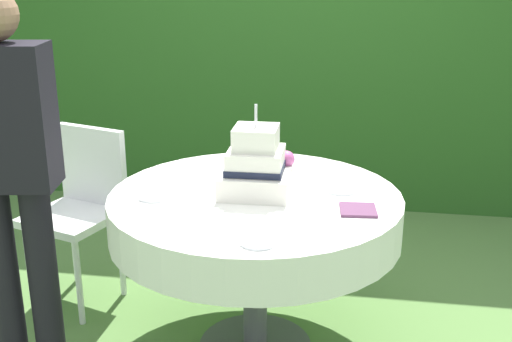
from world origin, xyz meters
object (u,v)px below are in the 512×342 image
(wedding_cake, at_px, (257,167))
(standing_person, at_px, (10,167))
(serving_plate_near, at_px, (341,189))
(napkin_stack, at_px, (358,210))
(serving_plate_left, at_px, (258,242))
(cake_table, at_px, (255,216))
(serving_plate_far, at_px, (155,196))
(garden_chair, at_px, (82,199))

(wedding_cake, xyz_separation_m, standing_person, (-0.91, -0.35, 0.07))
(wedding_cake, height_order, standing_person, standing_person)
(serving_plate_near, relative_size, standing_person, 0.09)
(napkin_stack, height_order, standing_person, standing_person)
(serving_plate_left, bearing_deg, serving_plate_near, 65.39)
(cake_table, distance_m, serving_plate_far, 0.43)
(serving_plate_far, distance_m, garden_chair, 0.73)
(cake_table, height_order, serving_plate_left, serving_plate_left)
(wedding_cake, height_order, serving_plate_near, wedding_cake)
(wedding_cake, distance_m, standing_person, 0.98)
(cake_table, distance_m, napkin_stack, 0.46)
(serving_plate_far, bearing_deg, serving_plate_left, -37.29)
(serving_plate_far, bearing_deg, wedding_cake, 16.58)
(serving_plate_far, xyz_separation_m, standing_person, (-0.50, -0.23, 0.18))
(serving_plate_far, height_order, standing_person, standing_person)
(wedding_cake, bearing_deg, cake_table, -106.69)
(standing_person, bearing_deg, wedding_cake, 21.32)
(wedding_cake, bearing_deg, serving_plate_left, -80.62)
(serving_plate_far, distance_m, napkin_stack, 0.84)
(serving_plate_left, bearing_deg, wedding_cake, 99.38)
(napkin_stack, xyz_separation_m, garden_chair, (-1.37, 0.47, -0.21))
(cake_table, bearing_deg, serving_plate_left, -79.49)
(wedding_cake, xyz_separation_m, garden_chair, (-0.95, 0.32, -0.32))
(wedding_cake, height_order, garden_chair, wedding_cake)
(wedding_cake, distance_m, serving_plate_far, 0.44)
(serving_plate_near, relative_size, napkin_stack, 0.99)
(serving_plate_left, bearing_deg, cake_table, 100.51)
(serving_plate_far, bearing_deg, serving_plate_near, 15.09)
(napkin_stack, bearing_deg, serving_plate_far, 178.51)
(wedding_cake, relative_size, serving_plate_left, 2.89)
(serving_plate_near, xyz_separation_m, serving_plate_far, (-0.76, -0.21, 0.00))
(serving_plate_near, bearing_deg, napkin_stack, -72.09)
(cake_table, height_order, standing_person, standing_person)
(garden_chair, bearing_deg, serving_plate_far, -39.63)
(wedding_cake, distance_m, garden_chair, 1.05)
(serving_plate_near, height_order, napkin_stack, same)
(cake_table, relative_size, standing_person, 0.77)
(cake_table, height_order, napkin_stack, napkin_stack)
(serving_plate_far, bearing_deg, cake_table, 14.09)
(wedding_cake, distance_m, serving_plate_near, 0.38)
(napkin_stack, bearing_deg, serving_plate_left, -133.76)
(serving_plate_near, bearing_deg, serving_plate_left, -114.61)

